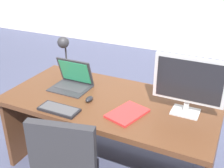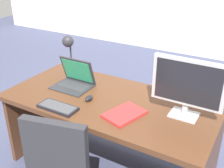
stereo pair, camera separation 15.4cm
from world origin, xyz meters
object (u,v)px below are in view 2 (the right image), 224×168
at_px(monitor, 188,85).
at_px(keyboard, 58,107).
at_px(laptop, 75,78).
at_px(mouse, 89,98).
at_px(book, 124,114).
at_px(desk, 112,117).
at_px(desk_lamp, 69,46).

distance_m(monitor, keyboard, 0.97).
relative_size(laptop, mouse, 3.81).
xyz_separation_m(laptop, book, (0.61, -0.22, -0.06)).
height_order(desk, mouse, mouse).
xyz_separation_m(keyboard, mouse, (0.13, 0.22, 0.01)).
distance_m(desk, desk_lamp, 0.82).
bearing_deg(laptop, desk_lamp, 136.35).
xyz_separation_m(laptop, keyboard, (0.13, -0.40, -0.06)).
bearing_deg(book, mouse, 171.41).
bearing_deg(monitor, laptop, 179.26).
xyz_separation_m(desk, monitor, (0.59, 0.02, 0.44)).
distance_m(laptop, book, 0.65).
bearing_deg(monitor, keyboard, -155.90).
bearing_deg(mouse, laptop, 146.43).
bearing_deg(keyboard, desk, 54.22).
bearing_deg(book, desk, 137.91).
bearing_deg(desk_lamp, monitor, -11.05).
distance_m(keyboard, mouse, 0.26).
xyz_separation_m(mouse, desk_lamp, (-0.50, 0.40, 0.24)).
distance_m(desk, book, 0.36).
distance_m(desk_lamp, book, 0.99).
relative_size(monitor, laptop, 1.56).
bearing_deg(mouse, keyboard, -120.28).
bearing_deg(book, keyboard, -160.41).
xyz_separation_m(monitor, laptop, (-0.99, 0.01, -0.18)).
height_order(laptop, mouse, laptop).
distance_m(desk, keyboard, 0.50).
relative_size(mouse, book, 0.25).
relative_size(monitor, desk_lamp, 1.40).
xyz_separation_m(desk, keyboard, (-0.26, -0.37, 0.20)).
xyz_separation_m(desk_lamp, book, (0.85, -0.45, -0.25)).
xyz_separation_m(laptop, desk_lamp, (-0.24, 0.23, 0.19)).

